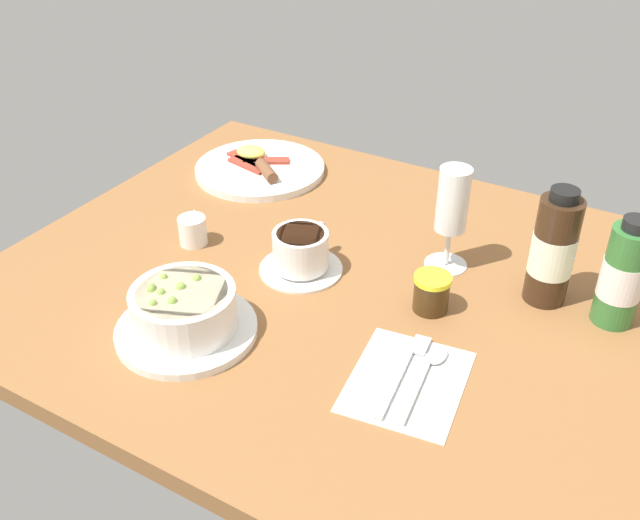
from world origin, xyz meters
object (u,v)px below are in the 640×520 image
object	(u,v)px
jam_jar	(431,293)
sauce_bottle_green	(623,275)
creamer_jug	(193,230)
coffee_cup	(301,252)
sauce_bottle_brown	(553,250)
wine_glass	(452,206)
cutlery_setting	(409,378)
porridge_bowl	(184,312)
breakfast_plate	(259,168)

from	to	relation	value
jam_jar	sauce_bottle_green	distance (cm)	25.80
creamer_jug	sauce_bottle_green	world-z (taller)	sauce_bottle_green
coffee_cup	sauce_bottle_brown	bearing A→B (deg)	18.75
wine_glass	sauce_bottle_green	distance (cm)	25.58
jam_jar	sauce_bottle_brown	xyz separation A→B (cm)	(13.38, 10.96, 5.46)
sauce_bottle_green	sauce_bottle_brown	distance (cm)	9.71
cutlery_setting	sauce_bottle_brown	xyz separation A→B (cm)	(9.84, 26.00, 8.08)
porridge_bowl	jam_jar	distance (cm)	34.60
sauce_bottle_brown	breakfast_plate	size ratio (longest dim) A/B	0.72
jam_jar	breakfast_plate	xyz separation A→B (cm)	(-46.00, 24.10, -1.95)
wine_glass	sauce_bottle_brown	world-z (taller)	sauce_bottle_brown
cutlery_setting	sauce_bottle_green	distance (cm)	33.03
sauce_bottle_brown	porridge_bowl	bearing A→B (deg)	-140.69
jam_jar	breakfast_plate	bearing A→B (deg)	152.35
sauce_bottle_green	sauce_bottle_brown	size ratio (longest dim) A/B	0.91
sauce_bottle_green	breakfast_plate	size ratio (longest dim) A/B	0.65
jam_jar	sauce_bottle_brown	world-z (taller)	sauce_bottle_brown
coffee_cup	wine_glass	xyz separation A→B (cm)	(18.90, 12.66, 7.35)
creamer_jug	jam_jar	size ratio (longest dim) A/B	0.97
cutlery_setting	jam_jar	world-z (taller)	jam_jar
wine_glass	jam_jar	world-z (taller)	wine_glass
cutlery_setting	wine_glass	xyz separation A→B (cm)	(-5.85, 26.92, 10.35)
wine_glass	jam_jar	bearing A→B (deg)	-78.98
creamer_jug	breakfast_plate	bearing A→B (deg)	101.13
sauce_bottle_brown	breakfast_plate	world-z (taller)	sauce_bottle_brown
breakfast_plate	creamer_jug	bearing A→B (deg)	-78.87
wine_glass	jam_jar	distance (cm)	14.37
cutlery_setting	sauce_bottle_brown	size ratio (longest dim) A/B	1.05
wine_glass	creamer_jug	bearing A→B (deg)	-158.98
sauce_bottle_brown	breakfast_plate	distance (cm)	61.27
coffee_cup	sauce_bottle_brown	world-z (taller)	sauce_bottle_brown
cutlery_setting	creamer_jug	xyz separation A→B (cm)	(-44.23, 12.17, 2.19)
coffee_cup	sauce_bottle_green	xyz separation A→B (cm)	(44.27, 11.35, 4.35)
sauce_bottle_green	creamer_jug	bearing A→B (deg)	-168.10
porridge_bowl	cutlery_setting	size ratio (longest dim) A/B	1.03
sauce_bottle_green	porridge_bowl	bearing A→B (deg)	-146.90
sauce_bottle_green	sauce_bottle_brown	world-z (taller)	sauce_bottle_brown
porridge_bowl	sauce_bottle_green	bearing A→B (deg)	33.10
coffee_cup	creamer_jug	xyz separation A→B (cm)	(-19.48, -2.09, -0.81)
jam_jar	coffee_cup	bearing A→B (deg)	-177.90
wine_glass	sauce_bottle_brown	xyz separation A→B (cm)	(15.69, -0.92, -2.27)
sauce_bottle_green	breakfast_plate	world-z (taller)	sauce_bottle_green
cutlery_setting	jam_jar	distance (cm)	15.67
creamer_jug	sauce_bottle_green	xyz separation A→B (cm)	(63.75, 13.44, 5.16)
cutlery_setting	sauce_bottle_green	xyz separation A→B (cm)	(19.52, 25.61, 7.35)
creamer_jug	sauce_bottle_green	size ratio (longest dim) A/B	0.33
cutlery_setting	breakfast_plate	xyz separation A→B (cm)	(-49.54, 39.14, 0.66)
porridge_bowl	creamer_jug	bearing A→B (deg)	126.19
creamer_jug	sauce_bottle_brown	distance (cm)	56.13
jam_jar	cutlery_setting	bearing A→B (deg)	-76.76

